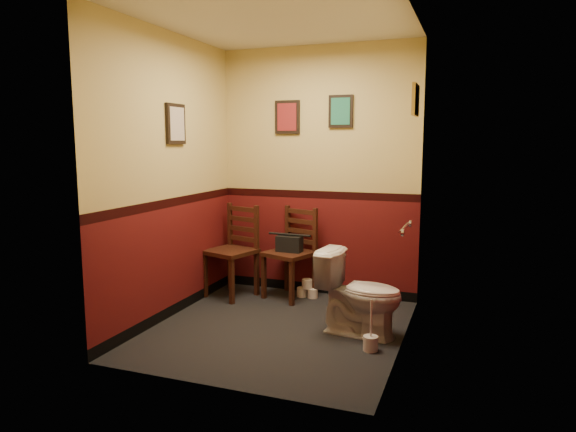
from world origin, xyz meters
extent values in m
cube|color=black|center=(0.00, 0.00, 0.00)|extent=(2.20, 2.40, 0.00)
cube|color=silver|center=(0.00, 0.00, 2.70)|extent=(2.20, 2.40, 0.00)
cube|color=#551111|center=(0.00, 1.20, 1.35)|extent=(2.20, 0.00, 2.70)
cube|color=#551111|center=(0.00, -1.20, 1.35)|extent=(2.20, 0.00, 2.70)
cube|color=#551111|center=(-1.10, 0.00, 1.35)|extent=(0.00, 2.40, 2.70)
cube|color=#551111|center=(1.10, 0.00, 1.35)|extent=(0.00, 2.40, 2.70)
cylinder|color=silver|center=(1.07, 0.25, 0.95)|extent=(0.03, 0.50, 0.03)
cylinder|color=silver|center=(1.09, 0.00, 0.95)|extent=(0.02, 0.06, 0.06)
cylinder|color=silver|center=(1.09, 0.50, 0.95)|extent=(0.02, 0.06, 0.06)
cube|color=black|center=(-0.35, 1.18, 1.95)|extent=(0.28, 0.03, 0.36)
cube|color=maroon|center=(-0.35, 1.17, 1.95)|extent=(0.22, 0.01, 0.30)
cube|color=black|center=(0.25, 1.18, 2.00)|extent=(0.26, 0.03, 0.34)
cube|color=#25775D|center=(0.25, 1.17, 2.00)|extent=(0.20, 0.01, 0.28)
cube|color=black|center=(-1.08, 0.10, 1.85)|extent=(0.03, 0.30, 0.38)
cube|color=#C0AC97|center=(-1.07, 0.10, 1.85)|extent=(0.01, 0.24, 0.31)
cube|color=olive|center=(1.08, 0.60, 2.05)|extent=(0.03, 0.34, 0.28)
cube|color=#C0AC97|center=(1.07, 0.60, 2.05)|extent=(0.01, 0.28, 0.22)
imported|color=white|center=(0.72, 0.12, 0.36)|extent=(0.79, 0.50, 0.73)
cylinder|color=silver|center=(0.88, -0.21, 0.06)|extent=(0.12, 0.12, 0.12)
cylinder|color=silver|center=(0.88, -0.21, 0.26)|extent=(0.02, 0.02, 0.34)
cube|color=#432014|center=(-0.85, 0.75, 0.50)|extent=(0.58, 0.58, 0.04)
cube|color=#432014|center=(-1.10, 0.62, 0.25)|extent=(0.06, 0.06, 0.50)
cube|color=#432014|center=(-0.98, 1.00, 0.25)|extent=(0.06, 0.06, 0.50)
cube|color=#432014|center=(-0.72, 0.50, 0.25)|extent=(0.06, 0.06, 0.50)
cube|color=#432014|center=(-0.60, 0.88, 0.25)|extent=(0.06, 0.06, 0.50)
cube|color=#432014|center=(-0.98, 1.00, 0.75)|extent=(0.05, 0.05, 0.50)
cube|color=#432014|center=(-0.60, 0.89, 0.75)|extent=(0.05, 0.05, 0.50)
cube|color=#432014|center=(-0.79, 0.94, 0.61)|extent=(0.37, 0.14, 0.05)
cube|color=#432014|center=(-0.79, 0.94, 0.72)|extent=(0.37, 0.14, 0.05)
cube|color=#432014|center=(-0.79, 0.94, 0.83)|extent=(0.37, 0.14, 0.05)
cube|color=#432014|center=(-0.79, 0.94, 0.94)|extent=(0.37, 0.14, 0.05)
cube|color=#432014|center=(-0.23, 0.91, 0.49)|extent=(0.58, 0.58, 0.04)
cube|color=#432014|center=(-0.48, 0.80, 0.24)|extent=(0.06, 0.06, 0.49)
cube|color=#432014|center=(-0.35, 1.16, 0.24)|extent=(0.06, 0.06, 0.49)
cube|color=#432014|center=(-0.11, 0.66, 0.24)|extent=(0.06, 0.06, 0.49)
cube|color=#432014|center=(0.02, 1.03, 0.24)|extent=(0.06, 0.06, 0.49)
cube|color=#432014|center=(-0.34, 1.17, 0.73)|extent=(0.05, 0.05, 0.49)
cube|color=#432014|center=(0.02, 1.04, 0.73)|extent=(0.05, 0.05, 0.49)
cube|color=#432014|center=(-0.16, 1.10, 0.60)|extent=(0.36, 0.15, 0.05)
cube|color=#432014|center=(-0.16, 1.10, 0.71)|extent=(0.36, 0.15, 0.05)
cube|color=#432014|center=(-0.16, 1.10, 0.82)|extent=(0.36, 0.15, 0.05)
cube|color=#432014|center=(-0.16, 1.10, 0.92)|extent=(0.36, 0.15, 0.05)
cube|color=black|center=(-0.23, 0.91, 0.60)|extent=(0.28, 0.15, 0.17)
cylinder|color=black|center=(-0.23, 0.91, 0.70)|extent=(0.24, 0.03, 0.02)
cylinder|color=silver|center=(-0.11, 1.00, 0.05)|extent=(0.11, 0.11, 0.10)
cylinder|color=silver|center=(0.01, 1.00, 0.05)|extent=(0.11, 0.11, 0.10)
cylinder|color=silver|center=(-0.05, 0.99, 0.15)|extent=(0.11, 0.11, 0.10)
camera|label=1|loc=(1.62, -4.17, 1.68)|focal=32.00mm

